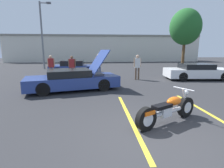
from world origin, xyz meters
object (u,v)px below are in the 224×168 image
(spectator_midground, at_px, (72,65))
(spectator_far_lot, at_px, (137,65))
(spectator_near_motorcycle, at_px, (98,64))
(spectator_by_show_car, at_px, (51,65))
(show_car_hood_open, at_px, (73,80))
(parked_car_right_row, at_px, (198,72))
(tree_background, at_px, (185,27))
(parked_car_left_row, at_px, (74,67))
(motorcycle, at_px, (168,110))
(light_pole, at_px, (43,33))

(spectator_midground, xyz_separation_m, spectator_far_lot, (4.58, -0.77, 0.06))
(spectator_near_motorcycle, xyz_separation_m, spectator_by_show_car, (-3.43, 0.22, -0.07))
(show_car_hood_open, bearing_deg, spectator_midground, 83.86)
(parked_car_right_row, bearing_deg, tree_background, 74.72)
(spectator_far_lot, bearing_deg, parked_car_left_row, 140.51)
(motorcycle, bearing_deg, parked_car_right_row, 25.20)
(tree_background, xyz_separation_m, spectator_midground, (-11.70, -6.82, -3.54))
(light_pole, distance_m, spectator_midground, 8.28)
(light_pole, xyz_separation_m, parked_car_right_row, (12.71, -7.73, -3.27))
(motorcycle, height_order, spectator_by_show_car, spectator_by_show_car)
(spectator_near_motorcycle, bearing_deg, show_car_hood_open, -110.47)
(parked_car_left_row, height_order, spectator_by_show_car, spectator_by_show_car)
(parked_car_right_row, distance_m, spectator_midground, 8.96)
(tree_background, xyz_separation_m, spectator_by_show_car, (-13.24, -6.47, -3.52))
(spectator_far_lot, bearing_deg, light_pole, 137.97)
(motorcycle, height_order, spectator_near_motorcycle, spectator_near_motorcycle)
(show_car_hood_open, distance_m, spectator_near_motorcycle, 3.98)
(spectator_midground, relative_size, spectator_far_lot, 0.95)
(parked_car_left_row, bearing_deg, spectator_near_motorcycle, -54.53)
(parked_car_left_row, xyz_separation_m, spectator_midground, (0.26, -3.22, 0.44))
(motorcycle, bearing_deg, show_car_hood_open, 96.82)
(spectator_by_show_car, height_order, spectator_far_lot, spectator_far_lot)
(light_pole, height_order, parked_car_left_row, light_pole)
(light_pole, distance_m, spectator_far_lot, 11.62)
(spectator_midground, bearing_deg, tree_background, 30.25)
(parked_car_left_row, height_order, spectator_midground, spectator_midground)
(tree_background, xyz_separation_m, show_car_hood_open, (-11.18, -10.38, -3.96))
(spectator_far_lot, bearing_deg, show_car_hood_open, -145.54)
(parked_car_right_row, relative_size, spectator_far_lot, 2.66)
(spectator_midground, bearing_deg, light_pole, 119.29)
(spectator_by_show_car, distance_m, spectator_far_lot, 6.22)
(spectator_near_motorcycle, bearing_deg, tree_background, 34.28)
(motorcycle, distance_m, parked_car_left_row, 11.98)
(tree_background, distance_m, spectator_by_show_car, 15.15)
(light_pole, height_order, spectator_far_lot, light_pole)
(show_car_hood_open, xyz_separation_m, spectator_midground, (-0.51, 3.56, 0.42))
(motorcycle, height_order, parked_car_right_row, parked_car_right_row)
(parked_car_right_row, bearing_deg, light_pole, 153.21)
(spectator_near_motorcycle, relative_size, spectator_midground, 1.08)
(spectator_by_show_car, bearing_deg, light_pole, 109.39)
(show_car_hood_open, bearing_deg, light_pole, 98.31)
(light_pole, bearing_deg, tree_background, 0.12)
(parked_car_right_row, bearing_deg, spectator_near_motorcycle, 175.76)
(show_car_hood_open, relative_size, spectator_near_motorcycle, 2.79)
(light_pole, xyz_separation_m, spectator_far_lot, (8.38, -7.56, -2.77))
(light_pole, relative_size, spectator_by_show_car, 4.09)
(spectator_midground, bearing_deg, motorcycle, -64.92)
(motorcycle, height_order, spectator_midground, spectator_midground)
(light_pole, bearing_deg, parked_car_right_row, -31.30)
(parked_car_left_row, bearing_deg, spectator_midground, -84.89)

